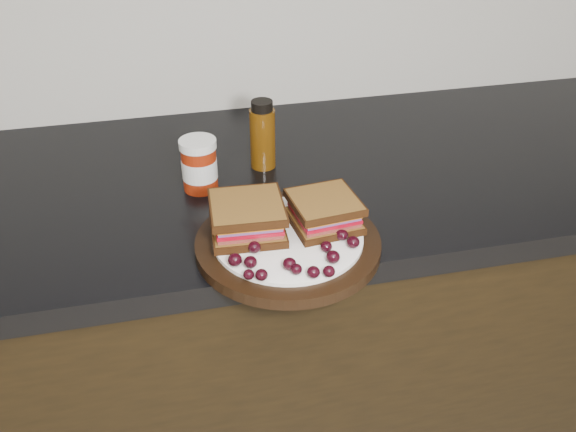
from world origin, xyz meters
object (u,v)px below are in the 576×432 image
sandwich_left (247,218)px  plate (288,244)px  condiment_jar (199,165)px  oil_bottle (263,134)px

sandwich_left → plate: bearing=-20.9°
plate → condiment_jar: (-0.11, 0.21, 0.04)m
oil_bottle → condiment_jar: bearing=-155.1°
sandwich_left → oil_bottle: (0.07, 0.24, 0.02)m
plate → oil_bottle: size_ratio=2.18×
condiment_jar → oil_bottle: oil_bottle is taller
condiment_jar → oil_bottle: bearing=24.9°
condiment_jar → oil_bottle: size_ratio=0.73×
sandwich_left → condiment_jar: (-0.05, 0.18, -0.00)m
sandwich_left → condiment_jar: bearing=108.9°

